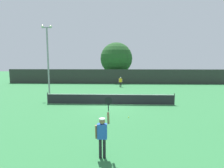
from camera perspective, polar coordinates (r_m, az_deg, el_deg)
ground_plane at (r=16.47m, az=-0.63°, el=-6.55°), size 120.00×120.00×0.00m
tennis_net at (r=16.36m, az=-0.64°, el=-4.81°), size 11.70×0.08×1.07m
perimeter_fence at (r=32.35m, az=0.86°, el=2.41°), size 39.12×0.12×2.61m
player_serving at (r=7.35m, az=-3.05°, el=-15.02°), size 0.68×0.39×2.49m
player_receiving at (r=27.98m, az=2.74°, el=0.95°), size 0.57×0.23×1.54m
tennis_ball at (r=12.70m, az=5.29°, el=-10.53°), size 0.07×0.07×0.07m
light_pole at (r=21.21m, az=-19.82°, el=8.30°), size 1.18×0.28×7.88m
large_tree at (r=36.12m, az=1.39°, el=8.12°), size 6.38×6.38×7.80m
parked_car_near at (r=38.63m, az=-11.66°, el=2.22°), size 2.20×4.33×1.69m
parked_car_mid at (r=40.74m, az=14.65°, el=2.37°), size 2.16×4.31×1.69m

